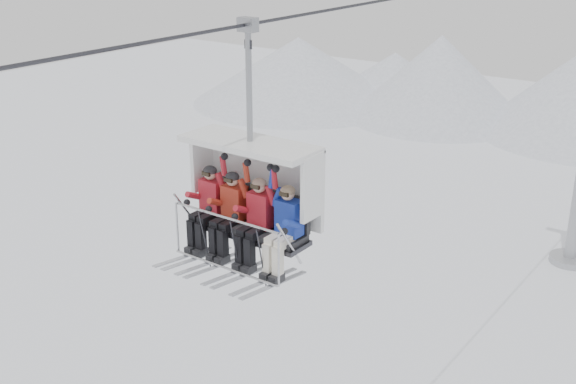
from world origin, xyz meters
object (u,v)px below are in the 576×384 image
Objects in this scene: chairlift_carrier at (256,184)px; skier_center_right at (257,219)px; skier_far_left at (208,204)px; skier_far_right at (285,227)px; skier_center_left at (230,211)px.

skier_center_right is (0.26, -0.30, -0.47)m from chairlift_carrier.
skier_far_left is 1.00× the size of skier_center_right.
skier_far_left and skier_center_right have the same top height.
skier_center_right is at bearing 180.00° from skier_far_right.
skier_center_right is at bearing -49.91° from chairlift_carrier.
chairlift_carrier is 2.36× the size of skier_center_right.
skier_center_right is at bearing 0.00° from skier_far_left.
skier_far_left reaches higher than skier_center_left.
chairlift_carrier is at bearing 44.11° from skier_center_left.
skier_center_right is at bearing 0.13° from skier_center_left.
skier_far_left is 1.00× the size of skier_far_right.
skier_center_right is (0.57, 0.00, 0.00)m from skier_center_left.
skier_far_right is at bearing -20.17° from chairlift_carrier.
skier_far_left is (-0.81, -0.30, -0.47)m from chairlift_carrier.
skier_far_right is at bearing 0.06° from skier_center_left.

